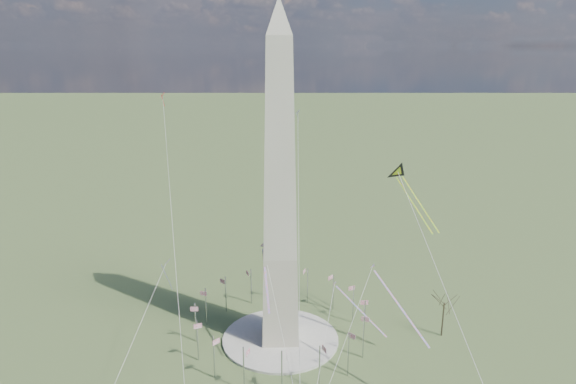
{
  "coord_description": "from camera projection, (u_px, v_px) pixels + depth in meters",
  "views": [
    {
      "loc": [
        -1.61,
        -140.87,
        88.07
      ],
      "look_at": [
        2.34,
        0.0,
        47.9
      ],
      "focal_mm": 32.0,
      "sensor_mm": 36.0,
      "label": 1
    }
  ],
  "objects": [
    {
      "name": "tree_near",
      "position": [
        445.0,
        301.0,
        158.77
      ],
      "size": [
        9.73,
        9.73,
        17.04
      ],
      "color": "#453C2A",
      "rests_on": "ground"
    },
    {
      "name": "kite_streamer_right",
      "position": [
        353.0,
        302.0,
        159.05
      ],
      "size": [
        15.68,
        13.06,
        13.22
      ],
      "rotation": [
        0.0,
        0.0,
        4.03
      ],
      "color": "#FF5B28",
      "rests_on": "ground"
    },
    {
      "name": "kite_diamond_purple",
      "position": [
        166.0,
        267.0,
        154.15
      ],
      "size": [
        2.53,
        3.62,
        10.63
      ],
      "rotation": [
        0.0,
        0.0,
        2.41
      ],
      "color": "#491C80",
      "rests_on": "ground"
    },
    {
      "name": "kite_small_white",
      "position": [
        298.0,
        113.0,
        189.04
      ],
      "size": [
        1.41,
        2.26,
        5.09
      ],
      "rotation": [
        0.0,
        0.0,
        2.7
      ],
      "color": "silver",
      "rests_on": "ground"
    },
    {
      "name": "washington_monument",
      "position": [
        280.0,
        192.0,
        146.46
      ],
      "size": [
        15.56,
        15.56,
        100.0
      ],
      "color": "#BAAE9C",
      "rests_on": "plaza"
    },
    {
      "name": "ground",
      "position": [
        280.0,
        340.0,
        159.6
      ],
      "size": [
        2000.0,
        2000.0,
        0.0
      ],
      "primitive_type": "plane",
      "color": "#42592C",
      "rests_on": "ground"
    },
    {
      "name": "kite_streamer_mid",
      "position": [
        265.0,
        269.0,
        146.74
      ],
      "size": [
        3.13,
        19.15,
        13.15
      ],
      "rotation": [
        0.0,
        0.0,
        3.24
      ],
      "color": "#FF5B28",
      "rests_on": "ground"
    },
    {
      "name": "flagpole_ring",
      "position": [
        280.0,
        319.0,
        157.61
      ],
      "size": [
        54.4,
        54.4,
        13.0
      ],
      "color": "#B1B4B8",
      "rests_on": "ground"
    },
    {
      "name": "kite_small_red",
      "position": [
        163.0,
        96.0,
        179.03
      ],
      "size": [
        1.26,
        2.05,
        4.94
      ],
      "rotation": [
        0.0,
        0.0,
        2.84
      ],
      "color": "red",
      "rests_on": "ground"
    },
    {
      "name": "kite_delta_black",
      "position": [
        400.0,
        175.0,
        162.5
      ],
      "size": [
        13.61,
        21.71,
        17.95
      ],
      "rotation": [
        0.0,
        0.0,
        3.56
      ],
      "color": "black",
      "rests_on": "ground"
    },
    {
      "name": "plaza",
      "position": [
        280.0,
        339.0,
        159.5
      ],
      "size": [
        36.0,
        36.0,
        0.8
      ],
      "primitive_type": "cylinder",
      "color": "beige",
      "rests_on": "ground"
    },
    {
      "name": "kite_streamer_left",
      "position": [
        391.0,
        294.0,
        134.3
      ],
      "size": [
        12.62,
        19.12,
        14.93
      ],
      "rotation": [
        0.0,
        0.0,
        3.7
      ],
      "color": "#FF5B28",
      "rests_on": "ground"
    }
  ]
}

